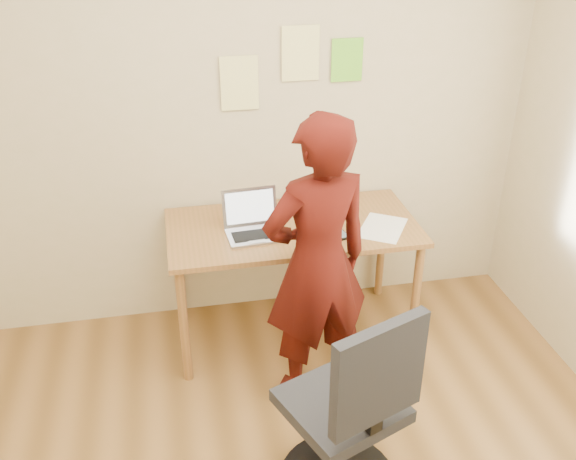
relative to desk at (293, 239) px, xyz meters
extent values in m
cube|color=beige|center=(-0.27, 0.39, 0.70)|extent=(3.50, 0.04, 2.70)
cube|color=#8E5E31|center=(0.00, 0.00, 0.07)|extent=(1.40, 0.70, 0.03)
cylinder|color=#8E5E31|center=(-0.65, -0.30, -0.30)|extent=(0.05, 0.05, 0.71)
cylinder|color=#8E5E31|center=(0.65, -0.30, -0.30)|extent=(0.05, 0.05, 0.71)
cylinder|color=#8E5E31|center=(-0.65, 0.30, -0.30)|extent=(0.05, 0.05, 0.71)
cylinder|color=#8E5E31|center=(0.65, 0.30, -0.30)|extent=(0.05, 0.05, 0.71)
cube|color=#AFAFB6|center=(-0.22, -0.09, 0.09)|extent=(0.32, 0.23, 0.01)
cube|color=black|center=(-0.22, -0.09, 0.10)|extent=(0.26, 0.13, 0.00)
cube|color=#AFAFB6|center=(-0.23, 0.05, 0.20)|extent=(0.31, 0.08, 0.21)
cube|color=white|center=(-0.23, 0.05, 0.20)|extent=(0.27, 0.07, 0.17)
cube|color=white|center=(0.48, -0.13, 0.09)|extent=(0.36, 0.39, 0.00)
cube|color=black|center=(0.24, -0.16, 0.09)|extent=(0.09, 0.13, 0.01)
cube|color=#3F4C59|center=(0.24, -0.16, 0.10)|extent=(0.07, 0.11, 0.00)
cube|color=#F9F294|center=(-0.23, 0.36, 0.81)|extent=(0.21, 0.00, 0.30)
cube|color=#F9F294|center=(0.11, 0.36, 0.95)|extent=(0.21, 0.00, 0.30)
cube|color=#70D52F|center=(0.38, 0.36, 0.91)|extent=(0.18, 0.00, 0.24)
cube|color=black|center=(-0.02, -1.14, -0.19)|extent=(0.58, 0.58, 0.06)
cube|color=black|center=(0.06, -1.34, 0.14)|extent=(0.42, 0.21, 0.45)
cube|color=black|center=(0.06, -1.34, -0.09)|extent=(0.07, 0.06, 0.12)
cylinder|color=black|center=(-0.02, -1.14, -0.43)|extent=(0.06, 0.06, 0.45)
imported|color=#3E0D08|center=(0.02, -0.50, 0.13)|extent=(0.64, 0.49, 1.56)
camera|label=1|loc=(-0.64, -3.10, 1.78)|focal=40.00mm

